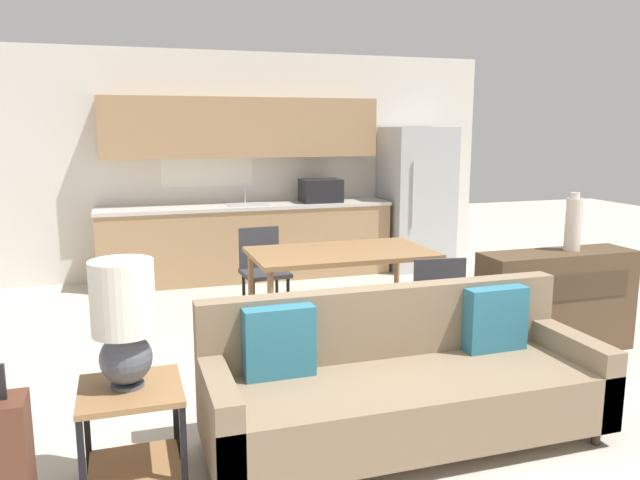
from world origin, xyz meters
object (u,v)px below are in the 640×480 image
at_px(refrigerator, 416,198).
at_px(credenza, 556,301).
at_px(side_table, 132,421).
at_px(dining_chair_near_right, 433,302).
at_px(dining_table, 341,258).
at_px(couch, 402,384).
at_px(table_lamp, 124,318).
at_px(dining_chair_far_left, 263,267).
at_px(vase, 573,224).

relative_size(refrigerator, credenza, 1.39).
xyz_separation_m(side_table, dining_chair_near_right, (2.26, 1.12, 0.11)).
height_order(dining_table, side_table, dining_table).
relative_size(couch, dining_chair_near_right, 2.71).
relative_size(couch, table_lamp, 3.60).
height_order(dining_table, credenza, credenza).
bearing_deg(dining_chair_far_left, refrigerator, 27.46).
xyz_separation_m(refrigerator, dining_chair_far_left, (-2.34, -1.45, -0.42)).
relative_size(side_table, dining_chair_far_left, 0.65).
relative_size(vase, dining_chair_near_right, 0.55).
xyz_separation_m(refrigerator, vase, (-0.15, -3.12, 0.14)).
distance_m(credenza, dining_chair_near_right, 1.08).
bearing_deg(table_lamp, refrigerator, 48.94).
bearing_deg(vase, couch, -153.16).
xyz_separation_m(side_table, dining_chair_far_left, (1.28, 2.73, 0.11)).
bearing_deg(dining_table, refrigerator, 51.11).
bearing_deg(dining_chair_near_right, dining_table, -49.82).
relative_size(side_table, vase, 1.17).
height_order(refrigerator, table_lamp, refrigerator).
relative_size(dining_table, dining_chair_far_left, 1.81).
relative_size(credenza, vase, 2.76).
height_order(credenza, dining_chair_near_right, dining_chair_near_right).
height_order(couch, dining_chair_near_right, couch).
xyz_separation_m(refrigerator, side_table, (-3.62, -4.18, -0.53)).
bearing_deg(table_lamp, couch, 2.13).
xyz_separation_m(table_lamp, dining_chair_far_left, (1.29, 2.71, -0.42)).
bearing_deg(vase, credenza, -171.66).
bearing_deg(dining_chair_far_left, dining_table, -63.45).
bearing_deg(couch, credenza, 28.02).
bearing_deg(refrigerator, couch, -117.22).
height_order(couch, credenza, couch).
distance_m(couch, table_lamp, 1.62).
relative_size(couch, vase, 4.89).
relative_size(refrigerator, dining_chair_near_right, 2.13).
relative_size(vase, dining_chair_far_left, 0.55).
bearing_deg(dining_table, couch, -98.46).
height_order(dining_table, table_lamp, table_lamp).
distance_m(refrigerator, table_lamp, 5.52).
height_order(table_lamp, dining_chair_far_left, table_lamp).
height_order(refrigerator, dining_table, refrigerator).
height_order(dining_table, dining_chair_far_left, dining_chair_far_left).
bearing_deg(dining_table, dining_chair_near_right, -58.02).
bearing_deg(dining_table, table_lamp, -133.51).
distance_m(dining_table, side_table, 2.62).
bearing_deg(credenza, couch, -151.98).
height_order(couch, dining_chair_far_left, couch).
relative_size(table_lamp, dining_chair_near_right, 0.75).
bearing_deg(dining_chair_near_right, vase, -174.65).
relative_size(refrigerator, couch, 0.79).
distance_m(couch, credenza, 2.07).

